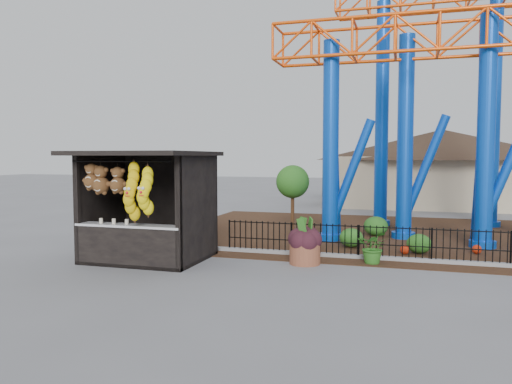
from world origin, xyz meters
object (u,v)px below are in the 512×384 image
(terracotta_planter, at_px, (305,254))
(potted_plant, at_px, (374,247))
(prize_booth, at_px, (144,208))
(roller_coaster, at_px, (439,63))

(terracotta_planter, height_order, potted_plant, potted_plant)
(prize_booth, distance_m, potted_plant, 6.55)
(terracotta_planter, bearing_deg, potted_plant, 17.99)
(potted_plant, bearing_deg, prize_booth, -159.60)
(prize_booth, relative_size, roller_coaster, 0.32)
(prize_booth, relative_size, terracotta_planter, 4.08)
(terracotta_planter, bearing_deg, prize_booth, -167.80)
(prize_booth, height_order, terracotta_planter, prize_booth)
(roller_coaster, bearing_deg, prize_booth, -137.96)
(roller_coaster, distance_m, potted_plant, 8.51)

